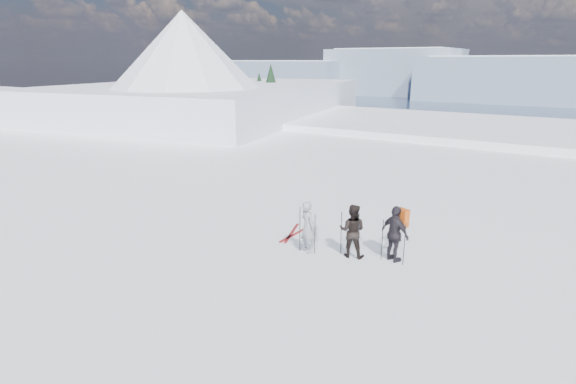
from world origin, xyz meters
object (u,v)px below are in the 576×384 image
at_px(skier_dark, 352,231).
at_px(skier_grey, 308,227).
at_px(skis_loose, 294,233).
at_px(skier_pack, 395,234).

bearing_deg(skier_dark, skier_grey, 5.11).
relative_size(skier_grey, skis_loose, 0.90).
distance_m(skier_dark, skier_pack, 1.17).
bearing_deg(skis_loose, skier_grey, -42.61).
height_order(skier_grey, skis_loose, skier_grey).
distance_m(skier_dark, skis_loose, 2.48).
distance_m(skier_grey, skier_dark, 1.28).
distance_m(skier_pack, skis_loose, 3.51).
bearing_deg(skier_grey, skier_pack, -133.85).
bearing_deg(skier_grey, skis_loose, -13.76).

